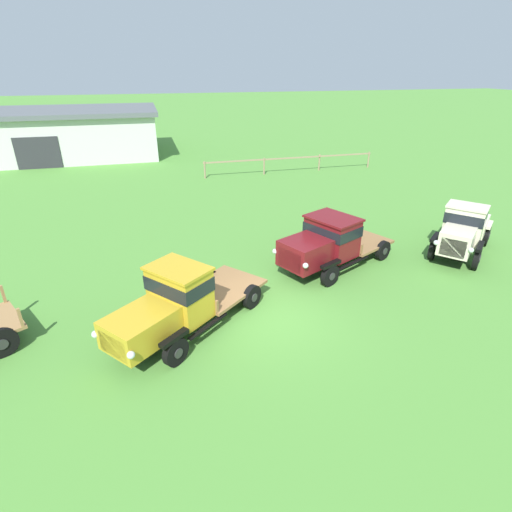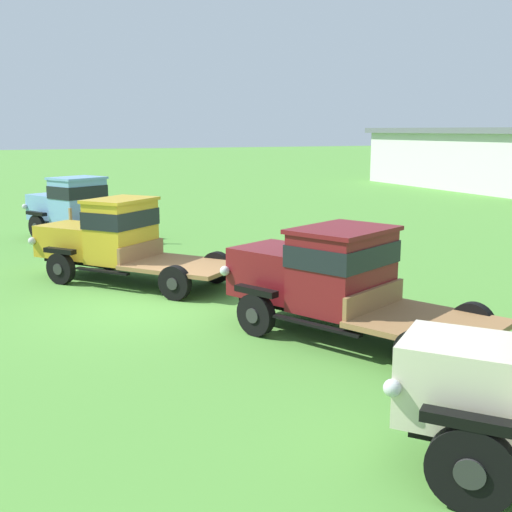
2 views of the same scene
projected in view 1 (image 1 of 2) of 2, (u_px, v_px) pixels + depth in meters
The scene contains 5 objects.
ground_plane at pixel (269, 317), 12.76m from camera, with size 240.00×240.00×0.00m, color #518E38.
paddock_fence at pixel (291, 161), 29.74m from camera, with size 13.16×0.23×1.20m.
vintage_truck_second_in_line at pixel (175, 303), 11.50m from camera, with size 5.43×4.90×2.14m.
vintage_truck_midrow_center at pixel (327, 242), 15.39m from camera, with size 5.56×3.96×2.07m.
vintage_truck_far_side at pixel (463, 229), 16.62m from camera, with size 4.36×4.01×2.21m.
Camera 1 is at (-3.21, -10.20, 7.24)m, focal length 28.00 mm.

